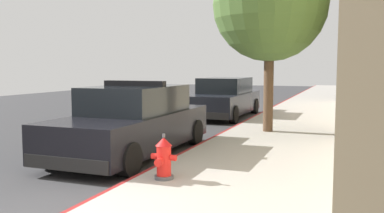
% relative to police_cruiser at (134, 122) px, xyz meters
% --- Properties ---
extents(ground_plane, '(29.29, 60.00, 0.20)m').
position_rel_police_cruiser_xyz_m(ground_plane, '(-3.14, 6.00, -0.84)').
color(ground_plane, '#353538').
extents(sidewalk_pavement, '(3.29, 60.00, 0.13)m').
position_rel_police_cruiser_xyz_m(sidewalk_pavement, '(2.86, 6.00, -0.68)').
color(sidewalk_pavement, '#9E9991').
rests_on(sidewalk_pavement, ground).
extents(curb_painted_edge, '(0.08, 60.00, 0.13)m').
position_rel_police_cruiser_xyz_m(curb_painted_edge, '(1.18, 6.00, -0.68)').
color(curb_painted_edge, maroon).
rests_on(curb_painted_edge, ground).
extents(police_cruiser, '(1.94, 4.84, 1.68)m').
position_rel_police_cruiser_xyz_m(police_cruiser, '(0.00, 0.00, 0.00)').
color(police_cruiser, black).
rests_on(police_cruiser, ground).
extents(parked_car_silver_ahead, '(1.94, 4.84, 1.56)m').
position_rel_police_cruiser_xyz_m(parked_car_silver_ahead, '(-0.13, 7.62, -0.00)').
color(parked_car_silver_ahead, black).
rests_on(parked_car_silver_ahead, ground).
extents(fire_hydrant, '(0.44, 0.40, 0.76)m').
position_rel_police_cruiser_xyz_m(fire_hydrant, '(1.70, -2.07, -0.26)').
color(fire_hydrant, '#4C4C51').
rests_on(fire_hydrant, sidewalk_pavement).
extents(street_tree, '(3.23, 3.23, 5.24)m').
position_rel_police_cruiser_xyz_m(street_tree, '(2.35, 3.71, 3.00)').
color(street_tree, brown).
rests_on(street_tree, sidewalk_pavement).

